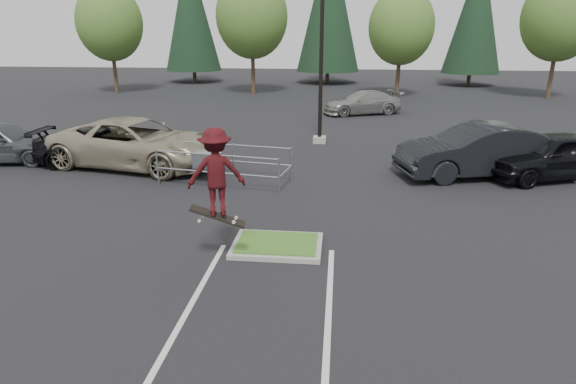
# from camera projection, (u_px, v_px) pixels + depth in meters

# --- Properties ---
(ground) EXTENTS (120.00, 120.00, 0.00)m
(ground) POSITION_uv_depth(u_px,v_px,m) (277.00, 248.00, 11.92)
(ground) COLOR black
(ground) RESTS_ON ground
(grass_median) EXTENTS (2.20, 1.60, 0.16)m
(grass_median) POSITION_uv_depth(u_px,v_px,m) (277.00, 245.00, 11.90)
(grass_median) COLOR gray
(grass_median) RESTS_ON ground
(stall_lines) EXTENTS (22.62, 17.60, 0.01)m
(stall_lines) POSITION_uv_depth(u_px,v_px,m) (262.00, 177.00, 17.74)
(stall_lines) COLOR silver
(stall_lines) RESTS_ON ground
(light_pole) EXTENTS (0.70, 0.60, 10.12)m
(light_pole) POSITION_uv_depth(u_px,v_px,m) (321.00, 44.00, 21.74)
(light_pole) COLOR gray
(light_pole) RESTS_ON ground
(decid_a) EXTENTS (5.44, 5.44, 8.91)m
(decid_a) POSITION_uv_depth(u_px,v_px,m) (110.00, 25.00, 40.30)
(decid_a) COLOR #38281C
(decid_a) RESTS_ON ground
(decid_b) EXTENTS (5.89, 5.89, 9.64)m
(decid_b) POSITION_uv_depth(u_px,v_px,m) (252.00, 19.00, 39.40)
(decid_b) COLOR #38281C
(decid_b) RESTS_ON ground
(decid_c) EXTENTS (5.12, 5.12, 8.38)m
(decid_c) POSITION_uv_depth(u_px,v_px,m) (401.00, 29.00, 37.77)
(decid_c) COLOR #38281C
(decid_c) RESTS_ON ground
(decid_d) EXTENTS (5.76, 5.76, 9.43)m
(decid_d) POSITION_uv_depth(u_px,v_px,m) (560.00, 20.00, 36.81)
(decid_d) COLOR #38281C
(decid_d) RESTS_ON ground
(conif_a) EXTENTS (5.72, 5.72, 13.00)m
(conif_a) POSITION_uv_depth(u_px,v_px,m) (191.00, 11.00, 48.81)
(conif_a) COLOR #38281C
(conif_a) RESTS_ON ground
(conif_b) EXTENTS (6.38, 6.38, 14.50)m
(conif_b) POSITION_uv_depth(u_px,v_px,m) (329.00, 2.00, 47.61)
(conif_b) COLOR #38281C
(conif_b) RESTS_ON ground
(conif_c) EXTENTS (5.50, 5.50, 12.50)m
(conif_c) POSITION_uv_depth(u_px,v_px,m) (477.00, 12.00, 45.56)
(conif_c) COLOR #38281C
(conif_c) RESTS_ON ground
(cart_corral) EXTENTS (4.67, 2.32, 1.27)m
(cart_corral) POSITION_uv_depth(u_px,v_px,m) (211.00, 160.00, 16.88)
(cart_corral) COLOR #979AA0
(cart_corral) RESTS_ON ground
(skateboarder) EXTENTS (1.41, 1.04, 2.23)m
(skateboarder) POSITION_uv_depth(u_px,v_px,m) (216.00, 173.00, 10.41)
(skateboarder) COLOR black
(skateboarder) RESTS_ON ground
(car_l_tan) EXTENTS (7.23, 4.38, 1.88)m
(car_l_tan) POSITION_uv_depth(u_px,v_px,m) (136.00, 143.00, 18.89)
(car_l_tan) COLOR gray
(car_l_tan) RESTS_ON ground
(car_l_black) EXTENTS (5.18, 2.29, 1.48)m
(car_l_black) POSITION_uv_depth(u_px,v_px,m) (100.00, 147.00, 19.10)
(car_l_black) COLOR black
(car_l_black) RESTS_ON ground
(car_r_charc) EXTENTS (6.13, 3.46, 1.91)m
(car_r_charc) POSITION_uv_depth(u_px,v_px,m) (478.00, 151.00, 17.56)
(car_r_charc) COLOR black
(car_r_charc) RESTS_ON ground
(car_r_black) EXTENTS (5.41, 3.61, 1.71)m
(car_r_black) POSITION_uv_depth(u_px,v_px,m) (553.00, 155.00, 17.32)
(car_r_black) COLOR black
(car_r_black) RESTS_ON ground
(car_far_silver) EXTENTS (5.48, 3.81, 1.47)m
(car_far_silver) POSITION_uv_depth(u_px,v_px,m) (363.00, 103.00, 31.01)
(car_far_silver) COLOR gray
(car_far_silver) RESTS_ON ground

